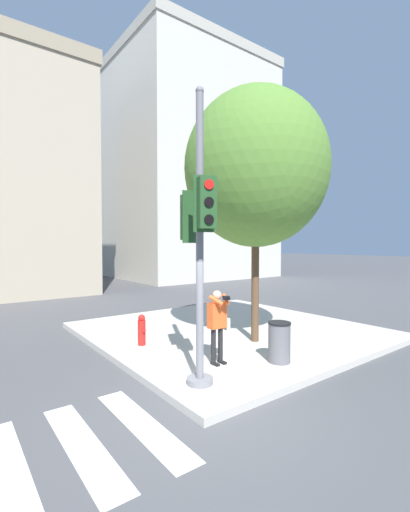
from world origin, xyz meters
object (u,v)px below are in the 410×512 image
person_photographer (218,320)px  traffic_signal_pole (199,237)px  fire_hydrant (142,330)px  trash_bin (279,342)px  street_tree (256,169)px

person_photographer → traffic_signal_pole: bearing=-147.1°
fire_hydrant → trash_bin: (1.89, -3.07, 0.05)m
traffic_signal_pole → street_tree: (2.94, 1.41, 1.90)m
traffic_signal_pole → street_tree: bearing=25.6°
street_tree → trash_bin: (-0.77, -1.53, -4.26)m
traffic_signal_pole → person_photographer: (1.00, 0.65, -1.84)m
fire_hydrant → trash_bin: 3.61m
street_tree → person_photographer: bearing=-158.6°
traffic_signal_pole → trash_bin: size_ratio=6.15×
person_photographer → street_tree: street_tree is taller
street_tree → fire_hydrant: 5.30m
street_tree → traffic_signal_pole: bearing=-154.4°
traffic_signal_pole → fire_hydrant: (0.28, 2.95, -2.41)m
person_photographer → street_tree: size_ratio=0.24×
person_photographer → street_tree: (1.94, 0.76, 3.74)m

